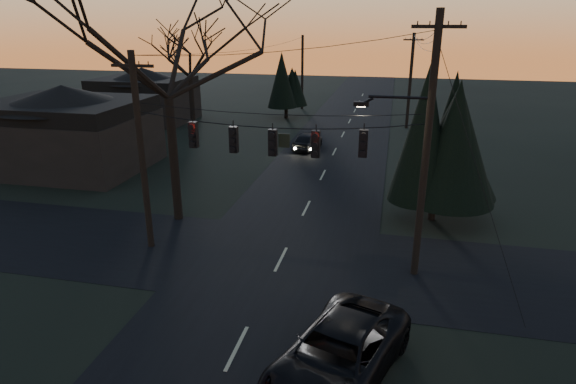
% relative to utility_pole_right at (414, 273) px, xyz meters
% --- Properties ---
extents(main_road, '(8.00, 120.00, 0.02)m').
position_rel_utility_pole_right_xyz_m(main_road, '(-5.50, 10.00, 0.01)').
color(main_road, black).
rests_on(main_road, ground).
extents(cross_road, '(60.00, 7.00, 0.02)m').
position_rel_utility_pole_right_xyz_m(cross_road, '(-5.50, 0.00, 0.01)').
color(cross_road, black).
rests_on(cross_road, ground).
extents(utility_pole_right, '(5.00, 0.30, 10.00)m').
position_rel_utility_pole_right_xyz_m(utility_pole_right, '(0.00, 0.00, 0.00)').
color(utility_pole_right, black).
rests_on(utility_pole_right, ground).
extents(utility_pole_left, '(1.80, 0.30, 8.50)m').
position_rel_utility_pole_right_xyz_m(utility_pole_left, '(-11.50, 0.00, 0.00)').
color(utility_pole_left, black).
rests_on(utility_pole_left, ground).
extents(utility_pole_far_r, '(1.80, 0.30, 8.50)m').
position_rel_utility_pole_right_xyz_m(utility_pole_far_r, '(0.00, 28.00, 0.00)').
color(utility_pole_far_r, black).
rests_on(utility_pole_far_r, ground).
extents(utility_pole_far_l, '(0.30, 0.30, 8.00)m').
position_rel_utility_pole_right_xyz_m(utility_pole_far_l, '(-11.50, 36.00, 0.00)').
color(utility_pole_far_l, black).
rests_on(utility_pole_far_l, ground).
extents(span_signal_assembly, '(11.50, 0.44, 1.67)m').
position_rel_utility_pole_right_xyz_m(span_signal_assembly, '(-5.74, 0.00, 5.18)').
color(span_signal_assembly, black).
rests_on(span_signal_assembly, ground).
extents(bare_tree_left, '(10.94, 10.94, 12.26)m').
position_rel_utility_pole_right_xyz_m(bare_tree_left, '(-11.66, 3.24, 8.58)').
color(bare_tree_left, black).
rests_on(bare_tree_left, ground).
extents(evergreen_right, '(4.42, 4.42, 7.25)m').
position_rel_utility_pole_right_xyz_m(evergreen_right, '(1.00, 5.88, 4.22)').
color(evergreen_right, black).
rests_on(evergreen_right, ground).
extents(bare_tree_dist, '(6.63, 6.63, 9.95)m').
position_rel_utility_pole_right_xyz_m(bare_tree_dist, '(-18.39, 21.23, 6.95)').
color(bare_tree_dist, black).
rests_on(bare_tree_dist, ground).
extents(evergreen_dist, '(3.52, 3.52, 5.79)m').
position_rel_utility_pole_right_xyz_m(evergreen_dist, '(-12.06, 30.28, 3.48)').
color(evergreen_dist, black).
rests_on(evergreen_dist, ground).
extents(house_left_near, '(10.00, 8.00, 5.60)m').
position_rel_utility_pole_right_xyz_m(house_left_near, '(-22.50, 10.00, 2.80)').
color(house_left_near, black).
rests_on(house_left_near, ground).
extents(house_left_far, '(9.00, 7.00, 5.20)m').
position_rel_utility_pole_right_xyz_m(house_left_far, '(-25.50, 26.00, 2.60)').
color(house_left_far, black).
rests_on(house_left_far, ground).
extents(suv_near, '(4.33, 6.27, 1.59)m').
position_rel_utility_pole_right_xyz_m(suv_near, '(-2.30, -6.66, 0.79)').
color(suv_near, black).
rests_on(suv_near, ground).
extents(sedan_oncoming_a, '(2.07, 4.11, 1.34)m').
position_rel_utility_pole_right_xyz_m(sedan_oncoming_a, '(-7.67, 18.31, 0.67)').
color(sedan_oncoming_a, black).
rests_on(sedan_oncoming_a, ground).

